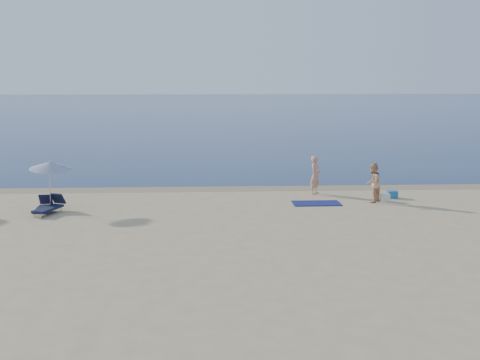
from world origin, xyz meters
name	(u,v)px	position (x,y,z in m)	size (l,w,h in m)	color
sea	(218,107)	(0.00, 100.00, 0.00)	(240.00, 160.00, 0.01)	#0B1D47
wet_sand_strip	(243,188)	(0.00, 19.40, 0.00)	(240.00, 1.60, 0.00)	#847254
person_left	(315,175)	(3.22, 17.82, 0.89)	(0.65, 0.42, 1.77)	tan
person_right	(373,183)	(5.36, 15.91, 0.85)	(0.82, 0.64, 1.70)	tan
beach_towel	(316,203)	(2.90, 15.70, 0.02)	(2.01, 1.12, 0.03)	#0F164F
white_bag	(385,198)	(5.95, 16.01, 0.16)	(0.38, 0.32, 0.32)	silver
blue_cooler	(392,194)	(6.48, 16.75, 0.16)	(0.46, 0.33, 0.33)	#1F67A8
umbrella_near	(50,165)	(-7.99, 14.98, 1.84)	(2.17, 2.18, 2.13)	silver
lounger_left	(43,207)	(-8.20, 14.39, 0.25)	(0.61, 1.57, 0.68)	#131535
lounger_right	(50,207)	(-7.95, 14.43, 0.26)	(1.03, 1.70, 0.71)	#131934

